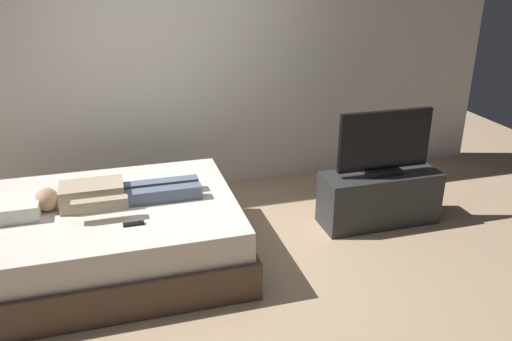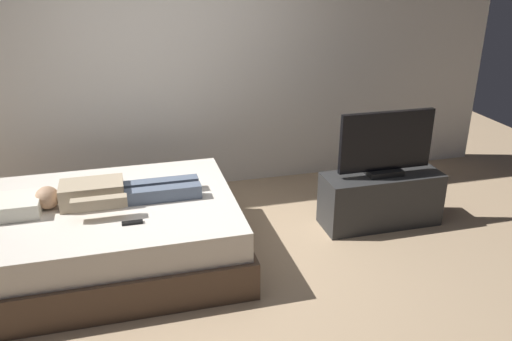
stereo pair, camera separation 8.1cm
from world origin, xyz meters
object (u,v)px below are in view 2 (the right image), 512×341
Objects in this scene: pillow at (7,207)px; remote at (132,223)px; tv_stand at (380,199)px; bed at (111,234)px; person at (110,193)px; tv at (386,145)px.

pillow is 0.98m from remote.
pillow is 3.16m from tv_stand.
bed is 1.64× the size of person.
person is 2.41m from tv.
pillow is at bearing 156.08° from remote.
person is (0.74, 0.01, 0.02)m from pillow.
bed reaches higher than tv_stand.
remote is (0.15, -0.40, -0.07)m from person.
remote is 0.14× the size of tv_stand.
tv reaches higher than person.
remote is at bearing -168.46° from tv_stand.
person is at bearing 110.47° from remote.
pillow is 0.74m from person.
tv_stand is (2.25, 0.46, -0.30)m from remote.
person is 2.43m from tv_stand.
remote is at bearing -23.92° from pillow.
person is 1.43× the size of tv.
tv reaches higher than pillow.
person is (0.03, 0.01, 0.36)m from bed.
tv is (2.43, 0.06, 0.52)m from bed.
tv_stand is (2.40, 0.05, -0.37)m from person.
bed is 4.31× the size of pillow.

